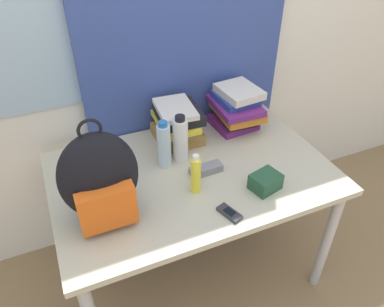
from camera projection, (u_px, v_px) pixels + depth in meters
The scene contains 12 objects.
wall_back at pixel (149, 18), 1.73m from camera, with size 6.00×0.06×2.50m.
curtain_blue at pixel (186, 17), 1.75m from camera, with size 1.07×0.04×2.50m.
desk at pixel (192, 184), 1.75m from camera, with size 1.25×0.82×0.70m.
backpack at pixel (100, 179), 1.38m from camera, with size 0.30×0.20×0.44m.
book_stack_left at pixel (177, 123), 1.85m from camera, with size 0.22×0.27×0.20m.
book_stack_center at pixel (236, 108), 1.94m from camera, with size 0.24×0.29×0.22m.
water_bottle at pixel (164, 145), 1.67m from camera, with size 0.06×0.06×0.24m.
sports_bottle at pixel (180, 139), 1.72m from camera, with size 0.07×0.07×0.23m.
sunscreen_bottle at pixel (196, 175), 1.55m from camera, with size 0.04×0.04×0.19m.
cell_phone at pixel (229, 213), 1.48m from camera, with size 0.08×0.11×0.02m.
sunglasses_case at pixel (206, 169), 1.69m from camera, with size 0.15×0.06×0.04m.
camera_pouch at pixel (265, 182), 1.59m from camera, with size 0.14×0.12×0.07m.
Camera 1 is at (-0.52, -0.80, 1.79)m, focal length 35.00 mm.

